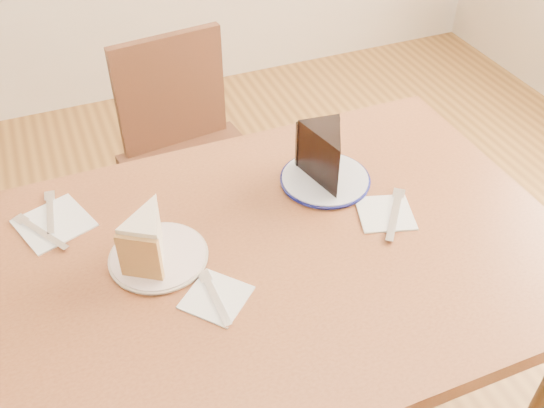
{
  "coord_description": "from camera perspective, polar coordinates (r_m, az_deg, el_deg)",
  "views": [
    {
      "loc": [
        -0.32,
        -0.79,
        1.61
      ],
      "look_at": [
        0.04,
        0.08,
        0.8
      ],
      "focal_mm": 40.0,
      "sensor_mm": 36.0,
      "label": 1
    }
  ],
  "objects": [
    {
      "name": "table",
      "position": [
        1.28,
        -0.22,
        -7.5
      ],
      "size": [
        1.2,
        0.8,
        0.75
      ],
      "color": "#502916",
      "rests_on": "ground"
    },
    {
      "name": "plate_navy",
      "position": [
        1.38,
        5.02,
        2.32
      ],
      "size": [
        0.2,
        0.2,
        0.01
      ],
      "primitive_type": "cylinder",
      "color": "silver",
      "rests_on": "table"
    },
    {
      "name": "plate_cream",
      "position": [
        1.21,
        -10.62,
        -4.91
      ],
      "size": [
        0.19,
        0.19,
        0.01
      ],
      "primitive_type": "cylinder",
      "color": "silver",
      "rests_on": "table"
    },
    {
      "name": "chocolate_cake",
      "position": [
        1.33,
        5.26,
        4.17
      ],
      "size": [
        0.11,
        0.15,
        0.11
      ],
      "primitive_type": null,
      "rotation": [
        0.0,
        0.0,
        3.03
      ],
      "color": "black",
      "rests_on": "plate_navy"
    },
    {
      "name": "fork_cream",
      "position": [
        1.13,
        -5.37,
        -8.79
      ],
      "size": [
        0.02,
        0.14,
        0.0
      ],
      "primitive_type": "cube",
      "rotation": [
        0.0,
        0.0,
        0.03
      ],
      "color": "silver",
      "rests_on": "napkin_cream"
    },
    {
      "name": "napkin_navy",
      "position": [
        1.31,
        10.61,
        -0.86
      ],
      "size": [
        0.14,
        0.14,
        0.0
      ],
      "primitive_type": "cube",
      "rotation": [
        0.0,
        0.0,
        -0.3
      ],
      "color": "white",
      "rests_on": "table"
    },
    {
      "name": "knife_navy",
      "position": [
        1.31,
        11.46,
        -0.97
      ],
      "size": [
        0.12,
        0.14,
        0.0
      ],
      "primitive_type": "cube",
      "rotation": [
        0.0,
        0.0,
        -0.67
      ],
      "color": "silver",
      "rests_on": "napkin_navy"
    },
    {
      "name": "napkin_cream",
      "position": [
        1.13,
        -5.27,
        -8.74
      ],
      "size": [
        0.15,
        0.15,
        0.0
      ],
      "primitive_type": "cube",
      "rotation": [
        0.0,
        0.0,
        0.73
      ],
      "color": "white",
      "rests_on": "table"
    },
    {
      "name": "fork_spare",
      "position": [
        1.37,
        -20.15,
        -0.75
      ],
      "size": [
        0.03,
        0.14,
        0.0
      ],
      "primitive_type": "cube",
      "rotation": [
        0.0,
        0.0,
        -0.09
      ],
      "color": "silver",
      "rests_on": "napkin_spare"
    },
    {
      "name": "knife_spare",
      "position": [
        1.33,
        -20.88,
        -2.52
      ],
      "size": [
        0.1,
        0.14,
        0.0
      ],
      "primitive_type": "cube",
      "rotation": [
        0.0,
        0.0,
        0.55
      ],
      "color": "silver",
      "rests_on": "napkin_spare"
    },
    {
      "name": "carrot_cake",
      "position": [
        1.18,
        -11.36,
        -2.97
      ],
      "size": [
        0.12,
        0.13,
        0.1
      ],
      "primitive_type": null,
      "rotation": [
        0.0,
        0.0,
        -0.57
      ],
      "color": "#EDE4C4",
      "rests_on": "plate_cream"
    },
    {
      "name": "chair_far",
      "position": [
        1.93,
        -7.48,
        4.04
      ],
      "size": [
        0.46,
        0.46,
        0.83
      ],
      "rotation": [
        0.0,
        0.0,
        3.27
      ],
      "color": "black",
      "rests_on": "ground"
    },
    {
      "name": "napkin_spare",
      "position": [
        1.35,
        -19.83,
        -1.71
      ],
      "size": [
        0.17,
        0.17,
        0.0
      ],
      "primitive_type": "cube",
      "rotation": [
        0.0,
        0.0,
        0.34
      ],
      "color": "white",
      "rests_on": "table"
    }
  ]
}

